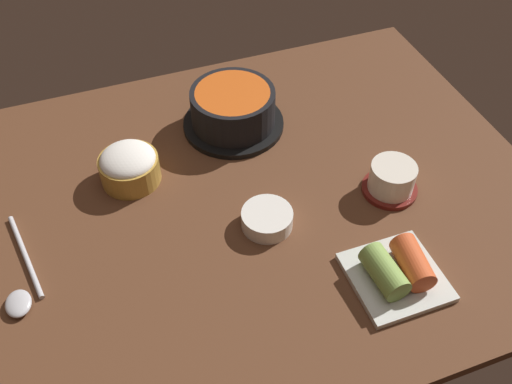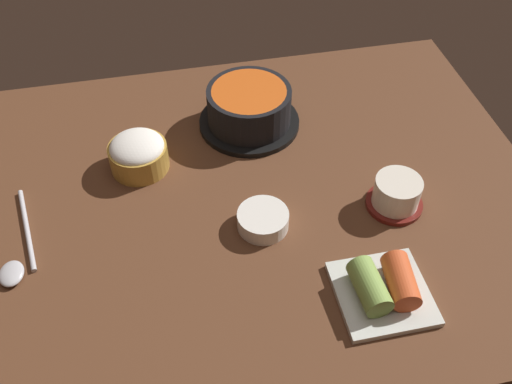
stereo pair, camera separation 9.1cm
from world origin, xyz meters
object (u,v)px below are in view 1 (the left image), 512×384
Objects in this scene: stone_pot at (233,109)px; banchan_cup_center at (267,218)px; kimchi_plate at (397,271)px; spoon at (21,287)px; tea_cup_with_saucer at (392,179)px; rice_bowl at (129,165)px.

stone_pot is 2.29× the size of banchan_cup_center.
kimchi_plate reaches higher than spoon.
tea_cup_with_saucer reaches higher than spoon.
kimchi_plate is at bearing -18.40° from spoon.
banchan_cup_center is at bearing -96.42° from stone_pot.
tea_cup_with_saucer is (39.52, -17.41, -0.49)cm from rice_bowl.
stone_pot is at bearing 30.52° from spoon.
rice_bowl is 0.52× the size of spoon.
stone_pot reaches higher than spoon.
tea_cup_with_saucer is at bearing -0.24° from banchan_cup_center.
rice_bowl reaches higher than spoon.
kimchi_plate is (31.60, -33.29, -1.22)cm from rice_bowl.
kimchi_plate is at bearing -46.50° from rice_bowl.
rice_bowl reaches higher than kimchi_plate.
tea_cup_with_saucer is 17.77cm from kimchi_plate.
tea_cup_with_saucer reaches higher than kimchi_plate.
stone_pot reaches higher than rice_bowl.
tea_cup_with_saucer is at bearing -1.03° from spoon.
banchan_cup_center is 0.42× the size of spoon.
kimchi_plate is (13.76, -15.98, 0.44)cm from banchan_cup_center.
banchan_cup_center is (-21.68, 0.09, -1.17)cm from tea_cup_with_saucer.
rice_bowl is 1.09× the size of tea_cup_with_saucer.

